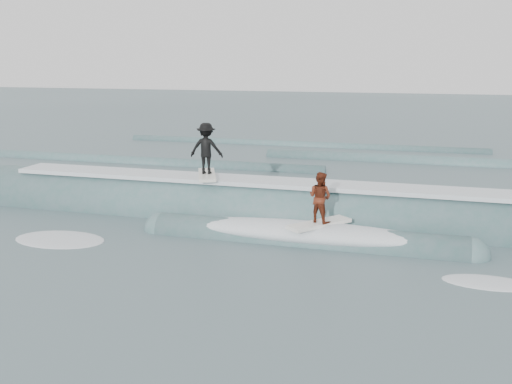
# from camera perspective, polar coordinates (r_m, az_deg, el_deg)

# --- Properties ---
(ground) EXTENTS (160.00, 160.00, 0.00)m
(ground) POSITION_cam_1_polar(r_m,az_deg,el_deg) (13.67, -5.75, -9.05)
(ground) COLOR #394D54
(ground) RESTS_ON ground
(breaking_wave) EXTENTS (23.78, 4.00, 2.44)m
(breaking_wave) POSITION_cam_1_polar(r_m,az_deg,el_deg) (18.70, 1.25, -2.72)
(breaking_wave) COLOR #3D6765
(breaking_wave) RESTS_ON ground
(surfer_black) EXTENTS (1.26, 2.06, 1.81)m
(surfer_black) POSITION_cam_1_polar(r_m,az_deg,el_deg) (19.15, -4.98, 4.15)
(surfer_black) COLOR silver
(surfer_black) RESTS_ON ground
(surfer_red) EXTENTS (1.70, 1.89, 1.55)m
(surfer_red) POSITION_cam_1_polar(r_m,az_deg,el_deg) (16.15, 6.41, -0.96)
(surfer_red) COLOR white
(surfer_red) RESTS_ON ground
(whitewater) EXTENTS (15.46, 7.97, 0.10)m
(whitewater) POSITION_cam_1_polar(r_m,az_deg,el_deg) (13.60, -5.53, -9.17)
(whitewater) COLOR white
(whitewater) RESTS_ON ground
(far_swells) EXTENTS (40.23, 8.65, 0.80)m
(far_swells) POSITION_cam_1_polar(r_m,az_deg,el_deg) (30.29, 5.73, 3.30)
(far_swells) COLOR #3D6765
(far_swells) RESTS_ON ground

